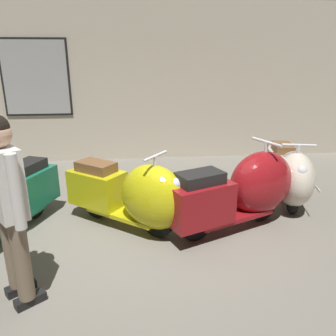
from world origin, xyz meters
TOP-DOWN VIEW (x-y plane):
  - ground_plane at (0.00, 0.00)m, footprint 60.00×60.00m
  - showroom_back_wall at (-0.18, 3.66)m, footprint 18.00×0.63m
  - scooter_1 at (-0.39, 0.32)m, footprint 1.70×1.46m
  - scooter_2 at (1.02, 0.28)m, footprint 1.92×1.21m
  - scooter_3 at (1.95, 0.92)m, footprint 0.83×1.74m
  - visitor_1 at (-1.46, -0.92)m, footprint 0.43×0.49m

SIDE VIEW (x-z plane):
  - ground_plane at x=0.00m, z-range 0.00..0.00m
  - scooter_3 at x=1.95m, z-range -0.05..0.98m
  - scooter_1 at x=-0.39m, z-range -0.05..1.03m
  - scooter_2 at x=1.02m, z-range -0.05..1.09m
  - visitor_1 at x=-1.46m, z-range 0.14..1.88m
  - showroom_back_wall at x=-0.18m, z-range 0.00..3.28m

